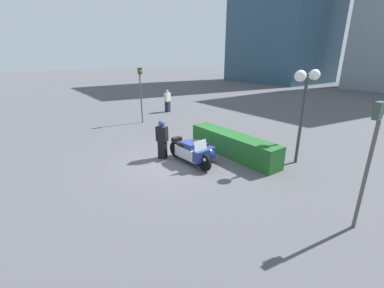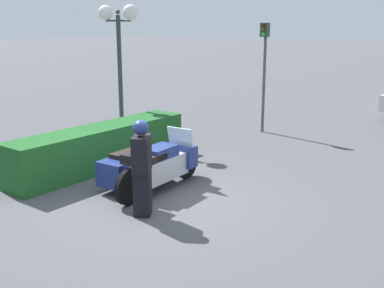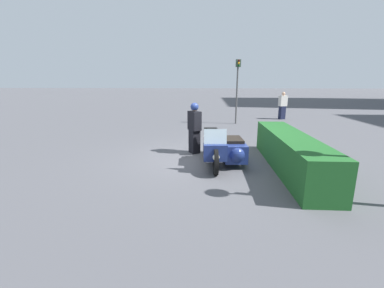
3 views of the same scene
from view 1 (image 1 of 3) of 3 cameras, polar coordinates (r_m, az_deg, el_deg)
name	(u,v)px [view 1 (image 1 of 3)]	position (r m, az deg, el deg)	size (l,w,h in m)	color
ground_plane	(174,161)	(10.94, -3.91, -3.79)	(160.00, 160.00, 0.00)	#4C4C51
police_motorcycle	(195,151)	(10.68, 0.75, -1.56)	(2.57, 1.24, 1.17)	black
officer_rider	(162,138)	(10.99, -6.65, 1.23)	(0.54, 0.49, 1.70)	black
hedge_bush_curbside	(233,145)	(11.55, 9.02, -0.16)	(4.74, 0.91, 0.97)	#1E5623
twin_lamp_post	(306,88)	(10.90, 23.99, 11.40)	(0.42, 1.38, 3.75)	#2D3833
traffic_light_near	(370,149)	(7.34, 34.88, -0.93)	(0.23, 0.26, 3.27)	#4C4C4C
traffic_light_far	(141,87)	(17.11, -11.33, 12.23)	(0.22, 0.28, 3.53)	#4C4C4C
pedestrian_bystander	(167,101)	(20.54, -5.47, 9.51)	(0.45, 0.56, 1.72)	#191E38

